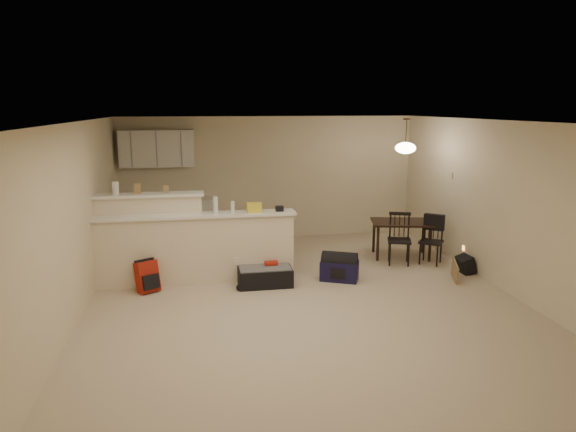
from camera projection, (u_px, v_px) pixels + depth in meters
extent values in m
plane|color=beige|center=(303.00, 297.00, 7.42)|extent=(7.00, 7.00, 0.00)
plane|color=white|center=(304.00, 121.00, 6.90)|extent=(7.00, 7.00, 0.00)
cube|color=beige|center=(269.00, 178.00, 10.53)|extent=(6.00, 0.02, 2.50)
cube|color=beige|center=(399.00, 307.00, 3.79)|extent=(6.00, 0.02, 2.50)
cube|color=beige|center=(77.00, 220.00, 6.66)|extent=(0.02, 7.00, 2.50)
cube|color=beige|center=(500.00, 205.00, 7.66)|extent=(0.02, 7.00, 2.50)
cube|color=beige|center=(197.00, 250.00, 7.93)|extent=(3.00, 0.28, 1.05)
cube|color=white|center=(195.00, 215.00, 7.81)|extent=(3.08, 0.38, 0.04)
cube|color=beige|center=(151.00, 239.00, 7.99)|extent=(1.60, 0.24, 1.35)
cube|color=white|center=(148.00, 195.00, 7.84)|extent=(1.68, 0.34, 0.04)
cube|color=white|center=(157.00, 148.00, 9.85)|extent=(1.40, 0.34, 0.70)
cube|color=white|center=(171.00, 223.00, 10.06)|extent=(1.80, 0.60, 0.90)
cube|color=beige|center=(451.00, 175.00, 9.10)|extent=(0.02, 0.12, 0.12)
cylinder|color=silver|center=(115.00, 188.00, 7.74)|extent=(0.10, 0.10, 0.20)
cube|color=#96764D|center=(137.00, 189.00, 7.80)|extent=(0.10, 0.07, 0.16)
cube|color=#96764D|center=(166.00, 189.00, 7.87)|extent=(0.08, 0.06, 0.12)
cylinder|color=silver|center=(216.00, 205.00, 7.83)|extent=(0.07, 0.07, 0.26)
cylinder|color=silver|center=(233.00, 207.00, 7.88)|extent=(0.06, 0.06, 0.18)
cube|color=#96764D|center=(254.00, 208.00, 7.94)|extent=(0.22, 0.18, 0.14)
cube|color=#96764D|center=(279.00, 209.00, 8.02)|extent=(0.12, 0.10, 0.08)
cube|color=black|center=(402.00, 222.00, 9.26)|extent=(1.18, 0.91, 0.04)
cylinder|color=black|center=(378.00, 244.00, 9.07)|extent=(0.05, 0.05, 0.63)
cylinder|color=black|center=(430.00, 244.00, 9.04)|extent=(0.05, 0.05, 0.63)
cylinder|color=black|center=(374.00, 236.00, 9.62)|extent=(0.05, 0.05, 0.63)
cylinder|color=black|center=(423.00, 236.00, 9.59)|extent=(0.05, 0.05, 0.63)
cylinder|color=brown|center=(406.00, 132.00, 8.92)|extent=(0.02, 0.02, 0.50)
cylinder|color=brown|center=(407.00, 119.00, 8.87)|extent=(0.12, 0.12, 0.03)
ellipsoid|color=white|center=(405.00, 148.00, 8.98)|extent=(0.36, 0.36, 0.20)
cube|color=black|center=(265.00, 276.00, 7.90)|extent=(0.82, 0.54, 0.28)
cube|color=#A71F12|center=(147.00, 277.00, 7.59)|extent=(0.36, 0.32, 0.46)
cube|color=#151239|center=(339.00, 271.00, 8.09)|extent=(0.66, 0.53, 0.32)
cube|color=black|center=(465.00, 265.00, 8.46)|extent=(0.23, 0.32, 0.27)
cube|color=#96764D|center=(455.00, 272.00, 8.04)|extent=(0.13, 0.41, 0.32)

